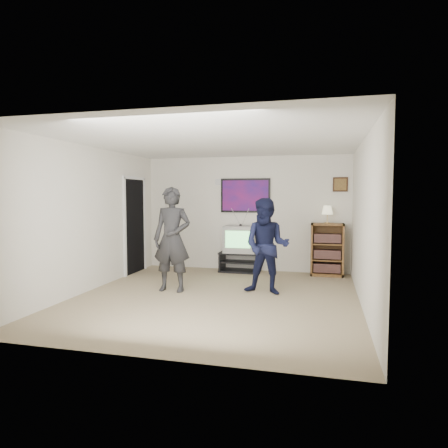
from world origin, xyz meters
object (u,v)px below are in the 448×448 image
at_px(person_tall, 172,239).
at_px(person_short, 267,246).
at_px(bookshelf, 327,250).
at_px(media_stand, 240,262).
at_px(crt_television, 241,239).

distance_m(person_tall, person_short, 1.63).
relative_size(bookshelf, person_short, 0.67).
xyz_separation_m(media_stand, bookshelf, (1.83, 0.05, 0.33)).
bearing_deg(crt_television, bookshelf, -0.01).
distance_m(crt_television, person_short, 1.95).
height_order(media_stand, person_short, person_short).
bearing_deg(bookshelf, person_short, -118.69).
relative_size(crt_television, person_short, 0.42).
bearing_deg(media_stand, crt_television, 1.56).
distance_m(bookshelf, person_tall, 3.32).
bearing_deg(person_tall, bookshelf, 36.61).
bearing_deg(person_tall, person_short, 5.94).
height_order(media_stand, person_tall, person_tall).
distance_m(media_stand, person_short, 2.04).
bearing_deg(person_short, person_tall, -167.61).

